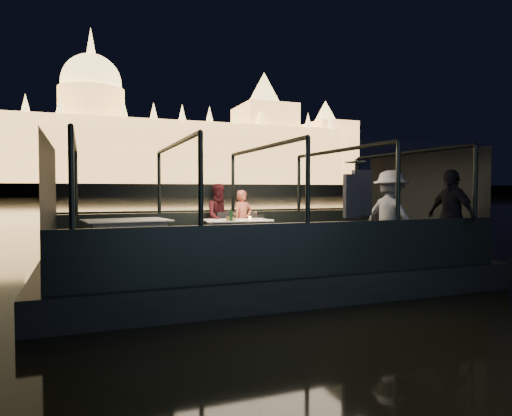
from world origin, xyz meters
name	(u,v)px	position (x,y,z in m)	size (l,w,h in m)	color
river_water	(103,201)	(0.00, 80.00, 0.00)	(500.00, 500.00, 0.00)	black
boat_hull	(263,283)	(0.00, 0.00, 0.00)	(8.60, 4.40, 1.00)	black
boat_deck	(263,260)	(0.00, 0.00, 0.48)	(8.00, 4.00, 0.04)	black
gunwale_port	(233,230)	(0.00, 2.00, 0.95)	(8.00, 0.08, 0.90)	black
gunwale_starboard	(308,250)	(0.00, -2.00, 0.95)	(8.00, 0.08, 0.90)	black
cabin_glass_port	(233,183)	(0.00, 2.00, 2.10)	(8.00, 0.02, 1.40)	#99B2B2
cabin_glass_starboard	(308,180)	(0.00, -2.00, 2.10)	(8.00, 0.02, 1.40)	#99B2B2
cabin_roof_glass	(263,148)	(0.00, 0.00, 2.80)	(8.00, 4.00, 0.02)	#99B2B2
end_wall_fore	(50,206)	(-4.00, 0.00, 1.65)	(0.02, 4.00, 2.30)	black
end_wall_aft	(420,202)	(4.00, 0.00, 1.65)	(0.02, 4.00, 2.30)	black
canopy_ribs	(263,204)	(0.00, 0.00, 1.65)	(8.00, 4.00, 2.30)	black
embankment	(91,192)	(0.00, 210.00, 1.00)	(400.00, 140.00, 6.00)	#423D33
parliament_building	(92,118)	(0.00, 175.00, 29.00)	(220.00, 32.00, 60.00)	#F2D18C
dining_table_central	(237,236)	(-0.22, 1.04, 0.89)	(1.45, 1.05, 0.77)	white
dining_table_aft	(126,243)	(-2.66, 0.65, 0.89)	(1.61, 1.16, 0.85)	silver
chair_port_left	(227,232)	(-0.31, 1.49, 0.95)	(0.42, 0.42, 0.90)	black
chair_port_right	(259,231)	(0.50, 1.49, 0.95)	(0.39, 0.39, 0.83)	black
coat_stand	(355,219)	(1.16, -1.62, 1.40)	(0.55, 0.44, 1.99)	black
person_woman_coral	(243,218)	(0.18, 1.76, 1.25)	(0.52, 0.34, 1.43)	#E06951
person_man_maroon	(220,219)	(-0.40, 1.76, 1.25)	(0.76, 0.59, 1.58)	#3C1016
passenger_stripe	(391,220)	(2.18, -1.31, 1.35)	(1.18, 0.67, 1.82)	silver
passenger_dark	(450,220)	(3.25, -1.75, 1.35)	(1.09, 0.46, 1.85)	black
wine_bottle	(231,214)	(-0.47, 0.66, 1.42)	(0.06, 0.06, 0.28)	#153A1D
bread_basket	(230,219)	(-0.43, 0.84, 1.31)	(0.19, 0.19, 0.08)	brown
amber_candle	(250,218)	(0.00, 0.80, 1.31)	(0.06, 0.06, 0.09)	#F09A3C
plate_near	(268,220)	(0.38, 0.62, 1.27)	(0.24, 0.24, 0.02)	white
plate_far	(236,220)	(-0.26, 0.98, 1.27)	(0.27, 0.27, 0.02)	white
wine_glass_white	(235,217)	(-0.41, 0.62, 1.36)	(0.06, 0.06, 0.19)	white
wine_glass_red	(256,215)	(0.20, 0.94, 1.36)	(0.06, 0.06, 0.18)	white
wine_glass_empty	(253,216)	(0.02, 0.62, 1.36)	(0.06, 0.06, 0.18)	silver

